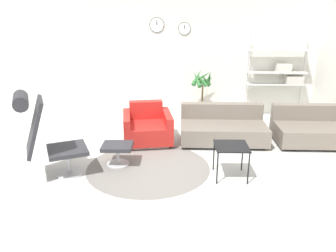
% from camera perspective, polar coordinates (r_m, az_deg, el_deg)
% --- Properties ---
extents(ground_plane, '(12.00, 12.00, 0.00)m').
position_cam_1_polar(ground_plane, '(5.35, -0.12, -6.22)').
color(ground_plane, silver).
extents(wall_back, '(12.00, 0.09, 2.80)m').
position_cam_1_polar(wall_back, '(7.69, 0.30, 12.40)').
color(wall_back, silver).
rests_on(wall_back, ground_plane).
extents(round_rug, '(1.92, 1.92, 0.01)m').
position_cam_1_polar(round_rug, '(5.17, -3.43, -7.17)').
color(round_rug, slate).
rests_on(round_rug, ground_plane).
extents(lounge_chair, '(1.05, 0.86, 1.28)m').
position_cam_1_polar(lounge_chair, '(4.93, -20.95, -0.55)').
color(lounge_chair, '#BCBCC1').
rests_on(lounge_chair, ground_plane).
extents(ottoman, '(0.47, 0.40, 0.34)m').
position_cam_1_polar(ottoman, '(5.22, -8.79, -4.13)').
color(ottoman, '#BCBCC1').
rests_on(ottoman, ground_plane).
extents(armchair_red, '(0.98, 0.97, 0.71)m').
position_cam_1_polar(armchair_red, '(6.09, -3.63, -0.38)').
color(armchair_red, silver).
rests_on(armchair_red, ground_plane).
extents(couch_low, '(1.58, 0.92, 0.66)m').
position_cam_1_polar(couch_low, '(6.21, 9.50, -0.50)').
color(couch_low, black).
rests_on(couch_low, ground_plane).
extents(couch_second, '(1.27, 0.91, 0.66)m').
position_cam_1_polar(couch_second, '(6.60, 23.34, -0.68)').
color(couch_second, black).
rests_on(couch_second, ground_plane).
extents(side_table, '(0.47, 0.47, 0.49)m').
position_cam_1_polar(side_table, '(4.79, 10.96, -3.90)').
color(side_table, black).
rests_on(side_table, ground_plane).
extents(potted_plant, '(0.54, 0.53, 1.14)m').
position_cam_1_polar(potted_plant, '(7.41, 5.97, 5.83)').
color(potted_plant, brown).
rests_on(potted_plant, ground_plane).
extents(shelf_unit, '(1.32, 0.28, 1.86)m').
position_cam_1_polar(shelf_unit, '(7.88, 19.42, 8.81)').
color(shelf_unit, '#BCBCC1').
rests_on(shelf_unit, ground_plane).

